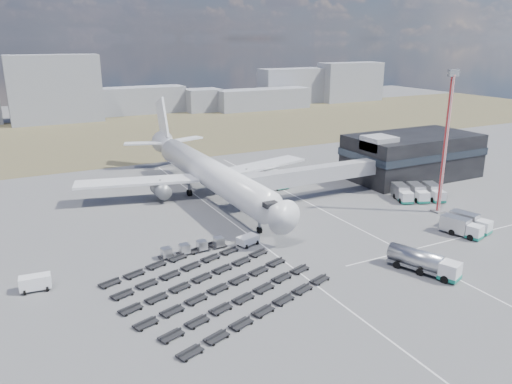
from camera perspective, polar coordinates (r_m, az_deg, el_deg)
name	(u,v)px	position (r m, az deg, el deg)	size (l,w,h in m)	color
ground	(287,252)	(76.41, 3.56, -6.90)	(420.00, 420.00, 0.00)	#565659
grass_strip	(121,134)	(176.27, -15.17, 6.38)	(420.00, 90.00, 0.01)	#4B482D
lane_markings	(328,235)	(83.71, 8.27, -4.85)	(47.12, 110.00, 0.01)	silver
terminal	(412,155)	(121.30, 17.37, 4.05)	(30.40, 16.40, 11.00)	black
jet_bridge	(304,176)	(99.04, 5.47, 1.82)	(30.30, 3.80, 7.05)	#939399
airliner	(206,171)	(102.23, -5.72, 2.43)	(51.59, 64.53, 17.62)	white
skyline	(92,95)	(213.91, -18.23, 10.45)	(298.11, 25.35, 25.85)	gray
fuel_tanker	(423,262)	(73.20, 18.58, -7.57)	(5.91, 10.15, 3.20)	white
pushback_tug	(248,240)	(78.61, -0.94, -5.56)	(3.38, 1.90, 1.51)	white
utility_van	(35,283)	(70.93, -23.90, -9.51)	(3.81, 1.73, 2.08)	white
catering_truck	(275,179)	(109.20, 2.24, 1.46)	(3.04, 6.97, 3.16)	white
service_trucks_near	(466,224)	(90.22, 22.86, -3.43)	(7.22, 7.99, 2.71)	white
service_trucks_far	(418,192)	(105.40, 18.01, -0.05)	(10.79, 9.57, 2.72)	white
uld_row	(193,247)	(76.37, -7.18, -6.29)	(10.80, 1.65, 1.49)	black
baggage_dollies	(210,285)	(66.43, -5.24, -10.51)	(29.61, 27.61, 0.67)	black
floodlight_mast	(446,143)	(96.27, 20.84, 5.21)	(2.43, 2.01, 26.03)	#B21C1C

